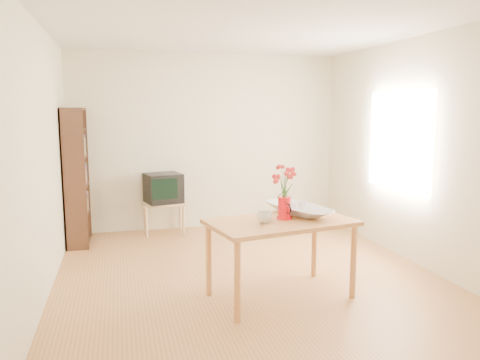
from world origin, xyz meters
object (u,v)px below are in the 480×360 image
object	(u,v)px
mug	(265,217)
television	(163,188)
table	(281,229)
bowl	(299,189)
pitcher	(284,209)

from	to	relation	value
mug	television	xyz separation A→B (m)	(-0.67, 2.69, -0.13)
mug	television	distance (m)	2.78
table	mug	size ratio (longest dim) A/B	10.78
bowl	mug	bearing A→B (deg)	-147.87
pitcher	bowl	world-z (taller)	bowl
table	bowl	bearing A→B (deg)	28.31
mug	bowl	distance (m)	0.55
table	pitcher	distance (m)	0.20
pitcher	mug	distance (m)	0.26
table	television	size ratio (longest dim) A/B	2.57
table	pitcher	size ratio (longest dim) A/B	6.68
table	television	world-z (taller)	television
bowl	pitcher	bearing A→B (deg)	-142.01
pitcher	television	bearing A→B (deg)	100.44
table	bowl	xyz separation A→B (m)	(0.25, 0.21, 0.34)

